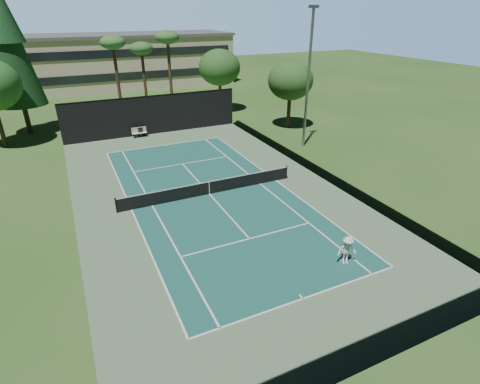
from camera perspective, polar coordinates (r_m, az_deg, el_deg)
The scene contains 21 objects.
ground at distance 26.81m, azimuth -4.67°, elevation -0.34°, with size 160.00×160.00×0.00m, color #315720.
apron_slab at distance 26.81m, azimuth -4.67°, elevation -0.33°, with size 18.00×32.00×0.01m, color #5A7A55.
court_surface at distance 26.81m, azimuth -4.67°, elevation -0.32°, with size 10.97×23.77×0.01m, color #1B584E.
court_lines at distance 26.81m, azimuth -4.67°, elevation -0.31°, with size 11.07×23.87×0.01m.
tennis_net at distance 26.57m, azimuth -4.72°, elevation 0.73°, with size 12.90×0.10×1.10m.
fence at distance 26.04m, azimuth -4.88°, elevation 3.67°, with size 18.04×32.05×4.03m.
player at distance 20.15m, azimuth 15.99°, elevation -8.51°, with size 1.03×0.59×1.59m, color white.
tennis_ball_a at distance 15.56m, azimuth -5.84°, elevation -23.81°, with size 0.07×0.07×0.07m, color #C9D530.
tennis_ball_b at distance 28.04m, azimuth -13.22°, elevation 0.32°, with size 0.07×0.07×0.07m, color #BBD730.
tennis_ball_c at distance 30.29m, azimuth -2.21°, elevation 3.01°, with size 0.06×0.06×0.06m, color gold.
tennis_ball_d at distance 29.89m, azimuth -17.79°, elevation 1.39°, with size 0.07×0.07×0.07m, color #E6F437.
park_bench at distance 40.30m, azimuth -15.10°, elevation 8.84°, with size 1.50×0.45×1.02m.
trash_bin at distance 40.52m, azimuth -14.95°, elevation 8.85°, with size 0.56×0.56×0.95m.
pine_tree at distance 44.79m, azimuth -32.07°, elevation 19.46°, with size 4.80×4.80×15.00m.
palm_a at distance 47.13m, azimuth -18.79°, elevation 20.33°, with size 2.80×2.80×9.32m.
palm_b at distance 49.74m, azimuth -14.78°, elevation 20.08°, with size 2.80×2.80×8.42m.
palm_c at distance 47.30m, azimuth -10.99°, elevation 21.68°, with size 2.80×2.80×9.77m.
decid_tree_a at distance 48.59m, azimuth -3.14°, elevation 18.41°, with size 5.12×5.12×7.62m.
decid_tree_b at distance 41.67m, azimuth 7.70°, elevation 16.46°, with size 4.80×4.80×7.14m.
campus_building at distance 69.47m, azimuth -19.31°, elevation 18.39°, with size 40.50×12.50×8.30m.
light_pole at distance 35.43m, azimuth 10.38°, elevation 16.87°, with size 0.90×0.25×12.22m.
Camera 1 is at (-8.23, -22.57, 11.91)m, focal length 28.00 mm.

